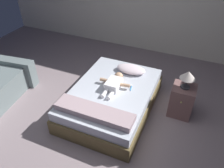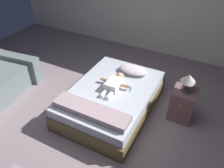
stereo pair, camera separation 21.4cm
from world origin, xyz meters
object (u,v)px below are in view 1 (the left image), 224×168
object	(u,v)px
pillow	(131,69)
nightstand	(182,100)
toothbrush	(131,88)
bed	(112,99)
lamp	(188,76)
baby	(114,83)

from	to	relation	value
pillow	nightstand	distance (m)	1.03
pillow	nightstand	xyz separation A→B (m)	(0.98, -0.26, -0.20)
pillow	toothbrush	distance (m)	0.49
bed	nightstand	distance (m)	1.15
nightstand	lamp	size ratio (longest dim) A/B	1.82
pillow	nightstand	world-z (taller)	nightstand
toothbrush	lamp	world-z (taller)	lamp
bed	lamp	distance (m)	1.27
pillow	lamp	size ratio (longest dim) A/B	1.80
pillow	baby	size ratio (longest dim) A/B	0.86
baby	toothbrush	distance (m)	0.29
bed	pillow	bearing A→B (deg)	79.22
baby	lamp	distance (m)	1.15
toothbrush	lamp	distance (m)	0.90
lamp	nightstand	bearing A→B (deg)	-90.00
baby	nightstand	bearing A→B (deg)	13.65
nightstand	lamp	bearing A→B (deg)	90.00
toothbrush	lamp	size ratio (longest dim) A/B	0.46
bed	toothbrush	bearing A→B (deg)	27.06
bed	toothbrush	distance (m)	0.38
pillow	bed	bearing A→B (deg)	-100.78
pillow	baby	xyz separation A→B (m)	(-0.11, -0.52, 0.01)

